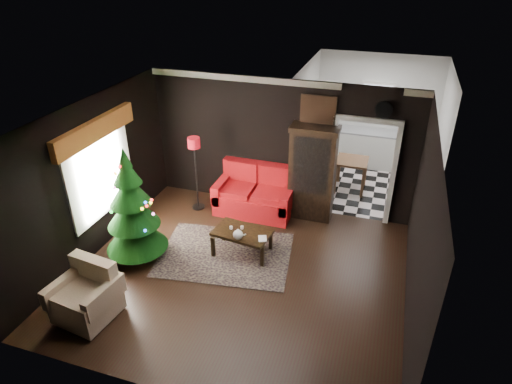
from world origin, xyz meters
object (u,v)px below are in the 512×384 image
(christmas_tree, at_px, (132,207))
(coffee_table, at_px, (242,242))
(curio_cabinet, at_px, (312,175))
(wall_clock, at_px, (384,110))
(armchair, at_px, (85,293))
(kitchen_table, at_px, (351,175))
(loveseat, at_px, (255,191))
(teapot, at_px, (238,234))
(floor_lamp, at_px, (196,174))

(christmas_tree, distance_m, coffee_table, 2.06)
(curio_cabinet, distance_m, wall_clock, 1.88)
(armchair, distance_m, kitchen_table, 6.28)
(loveseat, distance_m, coffee_table, 1.51)
(teapot, height_order, kitchen_table, kitchen_table)
(kitchen_table, bearing_deg, floor_lamp, -147.86)
(coffee_table, xyz_separation_m, kitchen_table, (1.56, 3.11, 0.13))
(wall_clock, bearing_deg, armchair, -132.75)
(curio_cabinet, xyz_separation_m, coffee_table, (-0.91, -1.68, -0.71))
(wall_clock, bearing_deg, coffee_table, -138.59)
(floor_lamp, relative_size, teapot, 8.04)
(loveseat, distance_m, teapot, 1.73)
(wall_clock, height_order, kitchen_table, wall_clock)
(loveseat, xyz_separation_m, christmas_tree, (-1.52, -2.16, 0.55))
(loveseat, distance_m, armchair, 3.99)
(christmas_tree, bearing_deg, curio_cabinet, 41.67)
(wall_clock, bearing_deg, floor_lamp, -169.78)
(christmas_tree, bearing_deg, coffee_table, 21.54)
(christmas_tree, relative_size, kitchen_table, 2.78)
(coffee_table, height_order, kitchen_table, kitchen_table)
(armchair, bearing_deg, kitchen_table, 66.12)
(armchair, bearing_deg, floor_lamp, 93.35)
(floor_lamp, height_order, teapot, floor_lamp)
(teapot, bearing_deg, armchair, -130.34)
(loveseat, relative_size, wall_clock, 5.31)
(loveseat, bearing_deg, christmas_tree, -125.20)
(curio_cabinet, height_order, wall_clock, wall_clock)
(armchair, bearing_deg, coffee_table, 60.45)
(teapot, bearing_deg, christmas_tree, -165.77)
(floor_lamp, distance_m, kitchen_table, 3.59)
(coffee_table, bearing_deg, kitchen_table, 63.33)
(teapot, relative_size, kitchen_table, 0.27)
(coffee_table, bearing_deg, curio_cabinet, 61.51)
(coffee_table, relative_size, wall_clock, 3.19)
(loveseat, xyz_separation_m, wall_clock, (2.35, 0.40, 1.88))
(teapot, distance_m, wall_clock, 3.49)
(curio_cabinet, relative_size, kitchen_table, 2.53)
(armchair, height_order, teapot, armchair)
(christmas_tree, relative_size, coffee_table, 2.04)
(christmas_tree, distance_m, wall_clock, 4.83)
(floor_lamp, xyz_separation_m, coffee_table, (1.45, -1.22, -0.59))
(curio_cabinet, xyz_separation_m, christmas_tree, (-2.67, -2.38, 0.10))
(floor_lamp, distance_m, wall_clock, 3.94)
(wall_clock, bearing_deg, teapot, -134.89)
(curio_cabinet, height_order, coffee_table, curio_cabinet)
(teapot, bearing_deg, coffee_table, 93.01)
(coffee_table, bearing_deg, wall_clock, 41.41)
(loveseat, distance_m, wall_clock, 3.04)
(armchair, distance_m, teapot, 2.63)
(coffee_table, relative_size, teapot, 5.05)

